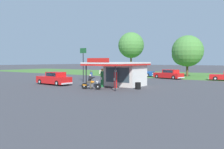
% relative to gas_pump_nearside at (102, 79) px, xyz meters
% --- Properties ---
extents(ground_plane, '(300.00, 300.00, 0.00)m').
position_rel_gas_pump_nearside_xyz_m(ground_plane, '(1.81, -1.06, -0.97)').
color(ground_plane, '#424247').
extents(grass_verge_strip, '(120.00, 24.00, 0.01)m').
position_rel_gas_pump_nearside_xyz_m(grass_verge_strip, '(1.81, 28.94, -0.97)').
color(grass_verge_strip, '#477A33').
rests_on(grass_verge_strip, ground).
extents(service_station_kiosk, '(4.66, 7.39, 3.26)m').
position_rel_gas_pump_nearside_xyz_m(service_station_kiosk, '(0.89, 3.02, 0.67)').
color(service_station_kiosk, silver).
rests_on(service_station_kiosk, ground).
extents(gas_pump_nearside, '(0.44, 0.44, 2.11)m').
position_rel_gas_pump_nearside_xyz_m(gas_pump_nearside, '(0.00, 0.00, 0.00)').
color(gas_pump_nearside, slate).
rests_on(gas_pump_nearside, ground).
extents(gas_pump_offside, '(0.44, 0.44, 2.05)m').
position_rel_gas_pump_nearside_xyz_m(gas_pump_offside, '(1.78, -0.00, -0.03)').
color(gas_pump_offside, slate).
rests_on(gas_pump_offside, ground).
extents(motorcycle_with_rider, '(2.16, 0.81, 1.58)m').
position_rel_gas_pump_nearside_xyz_m(motorcycle_with_rider, '(-0.12, -1.81, -0.32)').
color(motorcycle_with_rider, black).
rests_on(motorcycle_with_rider, ground).
extents(featured_classic_sedan, '(5.22, 2.09, 1.60)m').
position_rel_gas_pump_nearside_xyz_m(featured_classic_sedan, '(-7.10, -0.58, -0.24)').
color(featured_classic_sedan, red).
rests_on(featured_classic_sedan, ground).
extents(parked_car_back_row_left, '(5.08, 2.33, 1.55)m').
position_rel_gas_pump_nearside_xyz_m(parked_car_back_row_left, '(-13.29, 20.44, -0.26)').
color(parked_car_back_row_left, beige).
rests_on(parked_car_back_row_left, ground).
extents(parked_car_back_row_centre_right, '(5.40, 3.06, 1.53)m').
position_rel_gas_pump_nearside_xyz_m(parked_car_back_row_centre_right, '(0.77, 17.37, -0.26)').
color(parked_car_back_row_centre_right, red).
rests_on(parked_car_back_row_centre_right, ground).
extents(parked_car_second_row_spare, '(5.71, 2.87, 1.50)m').
position_rel_gas_pump_nearside_xyz_m(parked_car_second_row_spare, '(-6.21, 20.18, -0.28)').
color(parked_car_second_row_spare, '#19479E').
rests_on(parked_car_second_row_spare, ground).
extents(bystander_strolling_foreground, '(0.36, 0.36, 1.63)m').
position_rel_gas_pump_nearside_xyz_m(bystander_strolling_foreground, '(-5.20, 4.37, -0.10)').
color(bystander_strolling_foreground, brown).
rests_on(bystander_strolling_foreground, ground).
extents(bystander_admiring_sedan, '(0.34, 0.34, 1.78)m').
position_rel_gas_pump_nearside_xyz_m(bystander_admiring_sedan, '(-0.07, 7.83, -0.03)').
color(bystander_admiring_sedan, '#2D3351').
rests_on(bystander_admiring_sedan, ground).
extents(tree_oak_centre, '(6.01, 6.01, 7.87)m').
position_rel_gas_pump_nearside_xyz_m(tree_oak_centre, '(1.07, 25.41, 3.72)').
color(tree_oak_centre, brown).
rests_on(tree_oak_centre, ground).
extents(tree_oak_far_right, '(6.13, 6.13, 9.78)m').
position_rel_gas_pump_nearside_xyz_m(tree_oak_far_right, '(-13.39, 29.06, 5.73)').
color(tree_oak_far_right, brown).
rests_on(tree_oak_far_right, ground).
extents(roadside_pole_sign, '(1.10, 0.12, 4.75)m').
position_rel_gas_pump_nearside_xyz_m(roadside_pole_sign, '(-6.67, 4.40, 2.27)').
color(roadside_pole_sign, black).
rests_on(roadside_pole_sign, ground).
extents(spare_tire_stack, '(0.60, 0.60, 0.72)m').
position_rel_gas_pump_nearside_xyz_m(spare_tire_stack, '(3.85, 1.13, -0.61)').
color(spare_tire_stack, black).
rests_on(spare_tire_stack, ground).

